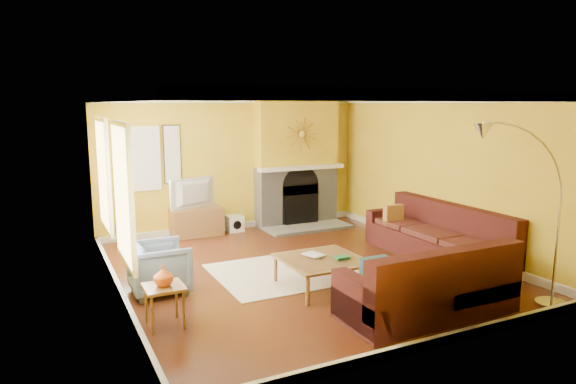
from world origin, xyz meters
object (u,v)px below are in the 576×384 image
armchair (160,268)px  sectional_sofa (394,247)px  coffee_table (322,273)px  side_table (165,306)px  media_console (197,222)px  arc_lamp (523,222)px

armchair → sectional_sofa: bearing=-104.3°
coffee_table → side_table: 2.30m
sectional_sofa → media_console: (-1.99, 3.65, -0.17)m
coffee_table → side_table: (-2.28, -0.31, 0.03)m
sectional_sofa → arc_lamp: arc_lamp is taller
sectional_sofa → arc_lamp: bearing=-77.0°
coffee_table → media_console: (-0.76, 3.62, 0.06)m
coffee_table → armchair: armchair is taller
coffee_table → media_console: media_console is taller
media_console → side_table: size_ratio=2.04×
coffee_table → armchair: 2.25m
side_table → arc_lamp: bearing=-21.9°
side_table → arc_lamp: size_ratio=0.21×
armchair → arc_lamp: 4.70m
side_table → armchair: bearing=80.5°
media_console → coffee_table: bearing=-78.1°
media_console → side_table: 4.21m
side_table → coffee_table: bearing=7.8°
sectional_sofa → coffee_table: size_ratio=3.30×
coffee_table → arc_lamp: (1.66, -1.89, 0.96)m
coffee_table → arc_lamp: arc_lamp is taller
coffee_table → media_console: bearing=101.9°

